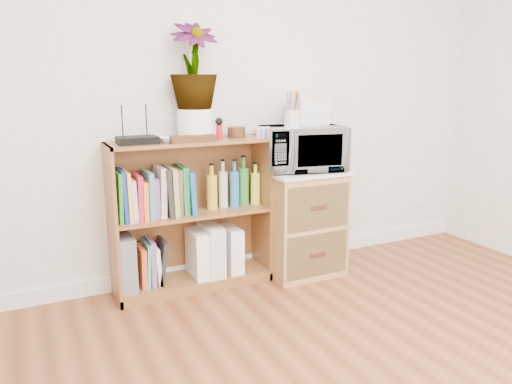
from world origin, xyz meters
TOP-DOWN VIEW (x-y plane):
  - skirting_board at (0.00, 2.24)m, footprint 4.00×0.02m
  - bookshelf at (-0.35, 2.10)m, footprint 1.00×0.30m
  - wicker_unit at (0.40, 2.02)m, footprint 0.50×0.45m
  - microwave at (0.40, 2.02)m, footprint 0.58×0.44m
  - pen_cup at (0.28, 1.95)m, footprint 0.10×0.10m
  - small_appliance at (0.48, 2.08)m, footprint 0.23×0.19m
  - router at (-0.67, 2.08)m, footprint 0.23×0.15m
  - white_bowl at (-0.49, 2.07)m, footprint 0.13×0.13m
  - plant_pot at (-0.30, 2.12)m, footprint 0.22×0.22m
  - potted_plant at (-0.30, 2.12)m, footprint 0.29×0.29m
  - trinket_box at (-0.36, 2.00)m, footprint 0.27×0.07m
  - kokeshi_doll at (-0.17, 2.06)m, footprint 0.04×0.04m
  - wooden_bowl at (-0.03, 2.11)m, footprint 0.11×0.11m
  - paint_jars at (0.10, 2.01)m, footprint 0.11×0.04m
  - file_box at (-0.78, 2.10)m, footprint 0.10×0.27m
  - magazine_holder_left at (-0.32, 2.09)m, footprint 0.10×0.24m
  - magazine_holder_mid at (-0.23, 2.09)m, footprint 0.10×0.26m
  - magazine_holder_right at (-0.09, 2.09)m, footprint 0.09×0.24m
  - cookbooks at (-0.58, 2.10)m, footprint 0.47×0.20m
  - liquor_bottles at (-0.02, 2.10)m, footprint 0.45×0.07m
  - lower_books at (-0.63, 2.10)m, footprint 0.17×0.19m

SIDE VIEW (x-z plane):
  - skirting_board at x=0.00m, z-range 0.00..0.10m
  - lower_books at x=-0.63m, z-range 0.06..0.35m
  - magazine_holder_right at x=-0.09m, z-range 0.07..0.36m
  - magazine_holder_left at x=-0.32m, z-range 0.07..0.37m
  - magazine_holder_mid at x=-0.23m, z-range 0.07..0.40m
  - file_box at x=-0.78m, z-range 0.07..0.41m
  - wicker_unit at x=0.40m, z-range 0.00..0.70m
  - bookshelf at x=-0.35m, z-range 0.00..0.95m
  - cookbooks at x=-0.58m, z-range 0.49..0.79m
  - liquor_bottles at x=-0.02m, z-range 0.49..0.80m
  - microwave at x=0.40m, z-range 0.72..1.01m
  - white_bowl at x=-0.49m, z-range 0.95..0.98m
  - router at x=-0.67m, z-range 0.95..0.99m
  - trinket_box at x=-0.36m, z-range 0.95..0.99m
  - paint_jars at x=0.10m, z-range 0.95..1.01m
  - wooden_bowl at x=-0.03m, z-range 0.95..1.02m
  - kokeshi_doll at x=-0.17m, z-range 0.95..1.04m
  - plant_pot at x=-0.30m, z-range 0.95..1.14m
  - pen_cup at x=0.28m, z-range 1.01..1.12m
  - small_appliance at x=0.48m, z-range 1.01..1.19m
  - potted_plant at x=-0.30m, z-range 1.14..1.65m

